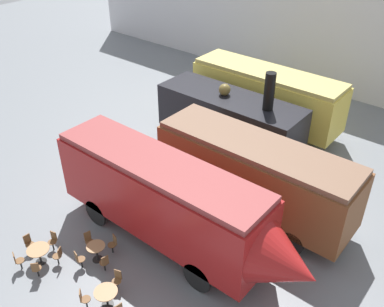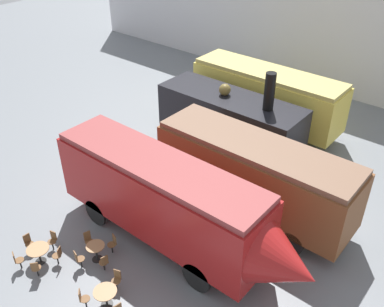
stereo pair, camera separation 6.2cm
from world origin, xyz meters
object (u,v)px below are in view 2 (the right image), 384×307
object	(u,v)px
cafe_table_near	(96,249)
cafe_table_mid	(38,251)
streamlined_locomotive	(174,203)
cafe_chair_0	(88,239)
steam_locomotive	(230,117)
cafe_table_far	(105,294)
visitor_person	(178,193)
passenger_coach_wooden	(254,172)
passenger_coach_vintage	(267,94)

from	to	relation	value
cafe_table_near	cafe_table_mid	xyz separation A→B (m)	(-1.68, -1.52, -0.00)
streamlined_locomotive	cafe_chair_0	bearing A→B (deg)	-138.19
cafe_table_near	steam_locomotive	bearing A→B (deg)	95.01
cafe_table_far	streamlined_locomotive	bearing A→B (deg)	90.39
cafe_table_mid	visitor_person	world-z (taller)	visitor_person
streamlined_locomotive	cafe_table_near	distance (m)	3.67
passenger_coach_wooden	streamlined_locomotive	bearing A→B (deg)	-106.44
cafe_table_mid	cafe_chair_0	world-z (taller)	cafe_chair_0
passenger_coach_wooden	streamlined_locomotive	world-z (taller)	streamlined_locomotive
cafe_table_mid	cafe_table_near	bearing A→B (deg)	42.23
cafe_table_near	cafe_table_far	bearing A→B (deg)	-31.46
streamlined_locomotive	cafe_table_far	world-z (taller)	streamlined_locomotive
passenger_coach_wooden	steam_locomotive	bearing A→B (deg)	136.04
passenger_coach_vintage	streamlined_locomotive	xyz separation A→B (m)	(2.61, -11.34, 0.25)
streamlined_locomotive	visitor_person	xyz separation A→B (m)	(-1.50, 1.91, -1.43)
passenger_coach_vintage	cafe_chair_0	world-z (taller)	passenger_coach_vintage
cafe_table_far	cafe_table_mid	bearing A→B (deg)	-174.84
passenger_coach_wooden	cafe_chair_0	world-z (taller)	passenger_coach_wooden
streamlined_locomotive	visitor_person	world-z (taller)	streamlined_locomotive
steam_locomotive	passenger_coach_wooden	world-z (taller)	steam_locomotive
steam_locomotive	streamlined_locomotive	distance (m)	8.41
cafe_table_far	cafe_table_near	bearing A→B (deg)	148.54
cafe_chair_0	passenger_coach_wooden	bearing A→B (deg)	74.52
streamlined_locomotive	visitor_person	distance (m)	2.82
cafe_table_mid	steam_locomotive	bearing A→B (deg)	86.37
cafe_table_near	visitor_person	world-z (taller)	visitor_person
steam_locomotive	cafe_table_far	distance (m)	12.09
steam_locomotive	visitor_person	world-z (taller)	steam_locomotive
steam_locomotive	visitor_person	bearing A→B (deg)	-77.36
cafe_table_mid	cafe_chair_0	xyz separation A→B (m)	(0.96, 1.72, -0.06)
cafe_table_mid	visitor_person	xyz separation A→B (m)	(2.10, 6.00, 0.35)
passenger_coach_vintage	streamlined_locomotive	size ratio (longest dim) A/B	0.80
streamlined_locomotive	passenger_coach_wooden	bearing A→B (deg)	73.56
cafe_table_near	cafe_table_far	distance (m)	2.29
cafe_table_mid	streamlined_locomotive	bearing A→B (deg)	48.60
streamlined_locomotive	cafe_table_mid	xyz separation A→B (m)	(-3.61, -4.09, -1.78)
cafe_table_near	visitor_person	bearing A→B (deg)	84.57
passenger_coach_vintage	cafe_table_mid	distance (m)	15.54
passenger_coach_vintage	steam_locomotive	size ratio (longest dim) A/B	1.11
visitor_person	streamlined_locomotive	bearing A→B (deg)	-51.88
passenger_coach_vintage	cafe_table_near	bearing A→B (deg)	-87.18
cafe_table_near	cafe_table_mid	distance (m)	2.27
cafe_chair_0	passenger_coach_vintage	bearing A→B (deg)	105.35
visitor_person	cafe_chair_0	bearing A→B (deg)	-104.97
steam_locomotive	cafe_table_far	xyz separation A→B (m)	(2.87, -11.67, -1.33)
cafe_table_near	cafe_table_mid	size ratio (longest dim) A/B	0.86
passenger_coach_vintage	streamlined_locomotive	world-z (taller)	streamlined_locomotive
steam_locomotive	streamlined_locomotive	world-z (taller)	steam_locomotive
steam_locomotive	passenger_coach_wooden	distance (m)	5.60
steam_locomotive	cafe_table_near	size ratio (longest dim) A/B	10.83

